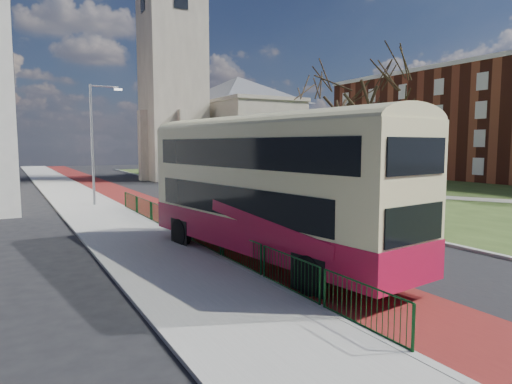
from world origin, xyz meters
TOP-DOWN VIEW (x-y plane):
  - ground at (0.00, 0.00)m, footprint 160.00×160.00m
  - road_carriageway at (1.50, 20.00)m, footprint 9.00×120.00m
  - bus_lane at (-1.20, 20.00)m, footprint 3.40×120.00m
  - pavement_west at (-5.00, 20.00)m, footprint 4.00×120.00m
  - kerb_west at (-3.00, 20.00)m, footprint 0.25×120.00m
  - kerb_east at (6.10, 22.00)m, footprint 0.25×80.00m
  - grass_green at (26.00, 22.00)m, footprint 40.00×80.00m
  - footpath at (20.00, 10.00)m, footprint 18.84×32.82m
  - pedestrian_railing at (-2.95, 4.00)m, footprint 0.07×24.00m
  - gothic_church at (12.56, 38.00)m, footprint 16.38×18.00m
  - brick_terrace at (40.00, 20.00)m, footprint 10.30×44.30m
  - streetlamp at (-4.35, 18.00)m, footprint 2.13×0.18m
  - bus at (-1.71, -0.20)m, footprint 4.34×12.24m
  - winter_tree_near at (12.28, 11.13)m, footprint 8.93×8.93m
  - winter_tree_far at (21.55, 21.60)m, footprint 6.46×6.46m
  - litter_bin at (14.22, 7.24)m, footprint 0.56×0.56m

SIDE VIEW (x-z plane):
  - ground at x=0.00m, z-range 0.00..0.00m
  - road_carriageway at x=1.50m, z-range 0.00..0.01m
  - bus_lane at x=-1.20m, z-range 0.00..0.01m
  - grass_green at x=26.00m, z-range 0.00..0.04m
  - footpath at x=20.00m, z-range 0.04..0.07m
  - pavement_west at x=-5.00m, z-range 0.00..0.12m
  - kerb_west at x=-3.00m, z-range 0.00..0.13m
  - kerb_east at x=6.10m, z-range 0.00..0.13m
  - litter_bin at x=14.22m, z-range 0.04..0.91m
  - pedestrian_railing at x=-2.95m, z-range -0.01..1.11m
  - bus at x=-1.71m, z-range 0.35..5.36m
  - streetlamp at x=-4.35m, z-range 0.59..8.59m
  - winter_tree_far at x=21.55m, z-range 1.67..10.13m
  - brick_terrace at x=40.00m, z-range 0.01..13.51m
  - winter_tree_near at x=12.28m, z-range 2.07..12.58m
  - gothic_church at x=12.56m, z-range -6.87..33.13m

